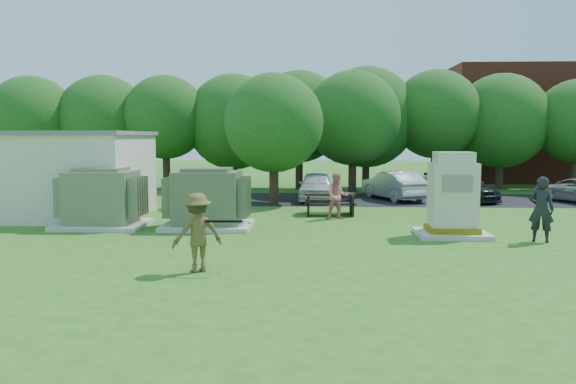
{
  "coord_description": "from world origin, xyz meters",
  "views": [
    {
      "loc": [
        0.84,
        -14.58,
        3.13
      ],
      "look_at": [
        0.0,
        4.0,
        1.3
      ],
      "focal_mm": 35.0,
      "sensor_mm": 36.0,
      "label": 1
    }
  ],
  "objects_px": {
    "batter": "(197,232)",
    "person_by_generator": "(541,209)",
    "car_white": "(316,186)",
    "transformer_left": "(102,199)",
    "car_silver_b": "(575,190)",
    "person_at_picnic": "(337,196)",
    "transformer_right": "(208,200)",
    "generator_cabinet": "(453,200)",
    "picnic_table": "(330,201)",
    "car_dark": "(462,187)",
    "car_silver_a": "(394,185)"
  },
  "relations": [
    {
      "from": "batter",
      "to": "car_silver_a",
      "type": "relative_size",
      "value": 0.42
    },
    {
      "from": "person_by_generator",
      "to": "person_at_picnic",
      "type": "bearing_deg",
      "value": -14.51
    },
    {
      "from": "car_silver_b",
      "to": "person_by_generator",
      "type": "bearing_deg",
      "value": 37.47
    },
    {
      "from": "transformer_right",
      "to": "car_dark",
      "type": "height_order",
      "value": "transformer_right"
    },
    {
      "from": "picnic_table",
      "to": "batter",
      "type": "xyz_separation_m",
      "value": [
        -3.37,
        -9.81,
        0.38
      ]
    },
    {
      "from": "transformer_right",
      "to": "picnic_table",
      "type": "xyz_separation_m",
      "value": [
        4.32,
        3.48,
        -0.43
      ]
    },
    {
      "from": "batter",
      "to": "car_white",
      "type": "xyz_separation_m",
      "value": [
        2.84,
        14.77,
        -0.21
      ]
    },
    {
      "from": "transformer_right",
      "to": "car_dark",
      "type": "bearing_deg",
      "value": 38.7
    },
    {
      "from": "generator_cabinet",
      "to": "car_silver_b",
      "type": "xyz_separation_m",
      "value": [
        8.26,
        9.78,
        -0.58
      ]
    },
    {
      "from": "generator_cabinet",
      "to": "car_white",
      "type": "distance_m",
      "value": 10.66
    },
    {
      "from": "car_silver_b",
      "to": "car_white",
      "type": "bearing_deg",
      "value": -23.7
    },
    {
      "from": "generator_cabinet",
      "to": "car_silver_b",
      "type": "relative_size",
      "value": 0.63
    },
    {
      "from": "transformer_left",
      "to": "transformer_right",
      "type": "bearing_deg",
      "value": 0.0
    },
    {
      "from": "car_dark",
      "to": "generator_cabinet",
      "type": "bearing_deg",
      "value": -126.2
    },
    {
      "from": "car_silver_b",
      "to": "person_at_picnic",
      "type": "bearing_deg",
      "value": 4.23
    },
    {
      "from": "car_white",
      "to": "batter",
      "type": "bearing_deg",
      "value": -99.64
    },
    {
      "from": "generator_cabinet",
      "to": "car_white",
      "type": "height_order",
      "value": "generator_cabinet"
    },
    {
      "from": "batter",
      "to": "person_at_picnic",
      "type": "relative_size",
      "value": 1.04
    },
    {
      "from": "car_silver_a",
      "to": "person_at_picnic",
      "type": "bearing_deg",
      "value": 43.65
    },
    {
      "from": "transformer_right",
      "to": "generator_cabinet",
      "type": "xyz_separation_m",
      "value": [
        8.03,
        -1.34,
        0.2
      ]
    },
    {
      "from": "person_at_picnic",
      "to": "car_dark",
      "type": "distance_m",
      "value": 9.15
    },
    {
      "from": "generator_cabinet",
      "to": "car_white",
      "type": "xyz_separation_m",
      "value": [
        -4.22,
        9.78,
        -0.45
      ]
    },
    {
      "from": "batter",
      "to": "person_by_generator",
      "type": "xyz_separation_m",
      "value": [
        9.47,
        4.12,
        0.06
      ]
    },
    {
      "from": "car_dark",
      "to": "transformer_right",
      "type": "bearing_deg",
      "value": -161.36
    },
    {
      "from": "car_white",
      "to": "car_silver_b",
      "type": "distance_m",
      "value": 12.49
    },
    {
      "from": "car_white",
      "to": "car_dark",
      "type": "relative_size",
      "value": 0.92
    },
    {
      "from": "batter",
      "to": "person_at_picnic",
      "type": "distance_m",
      "value": 9.29
    },
    {
      "from": "car_white",
      "to": "generator_cabinet",
      "type": "bearing_deg",
      "value": -65.38
    },
    {
      "from": "generator_cabinet",
      "to": "picnic_table",
      "type": "xyz_separation_m",
      "value": [
        -3.7,
        4.82,
        -0.63
      ]
    },
    {
      "from": "batter",
      "to": "car_dark",
      "type": "xyz_separation_m",
      "value": [
        10.0,
        15.11,
        -0.26
      ]
    },
    {
      "from": "transformer_left",
      "to": "car_silver_a",
      "type": "xyz_separation_m",
      "value": [
        11.36,
        8.99,
        -0.25
      ]
    },
    {
      "from": "transformer_left",
      "to": "generator_cabinet",
      "type": "xyz_separation_m",
      "value": [
        11.73,
        -1.34,
        0.2
      ]
    },
    {
      "from": "picnic_table",
      "to": "car_white",
      "type": "distance_m",
      "value": 4.99
    },
    {
      "from": "person_at_picnic",
      "to": "car_silver_a",
      "type": "bearing_deg",
      "value": 57.84
    },
    {
      "from": "transformer_left",
      "to": "person_by_generator",
      "type": "relative_size",
      "value": 1.52
    },
    {
      "from": "picnic_table",
      "to": "person_by_generator",
      "type": "distance_m",
      "value": 8.35
    },
    {
      "from": "car_silver_b",
      "to": "picnic_table",
      "type": "bearing_deg",
      "value": -1.17
    },
    {
      "from": "generator_cabinet",
      "to": "transformer_right",
      "type": "bearing_deg",
      "value": 170.51
    },
    {
      "from": "transformer_left",
      "to": "car_dark",
      "type": "relative_size",
      "value": 0.66
    },
    {
      "from": "batter",
      "to": "transformer_left",
      "type": "bearing_deg",
      "value": -82.53
    },
    {
      "from": "car_white",
      "to": "transformer_right",
      "type": "bearing_deg",
      "value": -112.99
    },
    {
      "from": "person_at_picnic",
      "to": "car_dark",
      "type": "bearing_deg",
      "value": 38.1
    },
    {
      "from": "car_silver_b",
      "to": "transformer_left",
      "type": "bearing_deg",
      "value": -0.81
    },
    {
      "from": "car_white",
      "to": "transformer_left",
      "type": "bearing_deg",
      "value": -130.38
    },
    {
      "from": "person_by_generator",
      "to": "car_white",
      "type": "distance_m",
      "value": 12.55
    },
    {
      "from": "person_by_generator",
      "to": "person_at_picnic",
      "type": "height_order",
      "value": "person_by_generator"
    },
    {
      "from": "picnic_table",
      "to": "batter",
      "type": "bearing_deg",
      "value": -108.95
    },
    {
      "from": "car_silver_a",
      "to": "car_dark",
      "type": "distance_m",
      "value": 3.31
    },
    {
      "from": "transformer_left",
      "to": "person_by_generator",
      "type": "height_order",
      "value": "transformer_left"
    },
    {
      "from": "picnic_table",
      "to": "car_dark",
      "type": "height_order",
      "value": "car_dark"
    }
  ]
}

